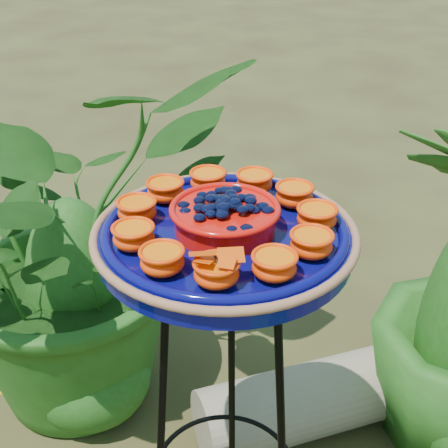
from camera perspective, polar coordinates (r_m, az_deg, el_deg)
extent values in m
torus|color=black|center=(1.04, 0.08, -2.91)|extent=(0.24, 0.24, 0.01)
cylinder|color=black|center=(1.40, 0.70, -14.11)|extent=(0.02, 0.08, 0.82)
cylinder|color=#060850|center=(1.03, 0.08, -1.52)|extent=(0.42, 0.42, 0.04)
torus|color=#9A6645|center=(1.02, 0.08, -0.71)|extent=(0.44, 0.44, 0.01)
torus|color=#060850|center=(1.02, 0.08, -0.53)|extent=(0.40, 0.40, 0.02)
cylinder|color=red|center=(1.01, 0.08, 0.39)|extent=(0.17, 0.17, 0.04)
torus|color=red|center=(1.00, 0.09, 1.41)|extent=(0.18, 0.18, 0.01)
ellipsoid|color=black|center=(1.00, 0.09, 1.69)|extent=(0.15, 0.15, 0.03)
ellipsoid|color=#FB3402|center=(1.03, 8.47, 0.43)|extent=(0.07, 0.07, 0.03)
cylinder|color=#E05F04|center=(1.02, 8.53, 1.23)|extent=(0.06, 0.06, 0.01)
ellipsoid|color=#FB3402|center=(1.10, 6.44, 2.47)|extent=(0.07, 0.07, 0.03)
cylinder|color=#E05F04|center=(1.09, 6.49, 3.23)|extent=(0.06, 0.06, 0.01)
ellipsoid|color=#FB3402|center=(1.14, 2.81, 3.67)|extent=(0.07, 0.07, 0.03)
cylinder|color=#E05F04|center=(1.13, 2.83, 4.41)|extent=(0.06, 0.06, 0.01)
ellipsoid|color=#FB3402|center=(1.14, -1.46, 3.83)|extent=(0.07, 0.07, 0.03)
cylinder|color=#E05F04|center=(1.13, -1.47, 4.57)|extent=(0.06, 0.06, 0.01)
ellipsoid|color=#FB3402|center=(1.11, -5.37, 2.91)|extent=(0.07, 0.07, 0.03)
cylinder|color=#E05F04|center=(1.10, -5.41, 3.67)|extent=(0.06, 0.06, 0.01)
ellipsoid|color=#FB3402|center=(1.05, -7.95, 1.08)|extent=(0.07, 0.07, 0.03)
cylinder|color=#E05F04|center=(1.04, -8.01, 1.86)|extent=(0.06, 0.06, 0.01)
ellipsoid|color=#FB3402|center=(0.98, -8.24, -1.30)|extent=(0.07, 0.07, 0.03)
cylinder|color=#E05F04|center=(0.97, -8.31, -0.48)|extent=(0.06, 0.06, 0.01)
ellipsoid|color=#FB3402|center=(0.91, -5.66, -3.52)|extent=(0.07, 0.07, 0.03)
cylinder|color=#E05F04|center=(0.90, -5.71, -2.66)|extent=(0.06, 0.06, 0.01)
ellipsoid|color=#FB3402|center=(0.88, -0.70, -4.62)|extent=(0.07, 0.07, 0.03)
cylinder|color=#E05F04|center=(0.87, -0.71, -3.74)|extent=(0.06, 0.06, 0.01)
ellipsoid|color=#FB3402|center=(0.90, 4.61, -3.99)|extent=(0.07, 0.07, 0.03)
cylinder|color=#E05F04|center=(0.89, 4.65, -3.12)|extent=(0.06, 0.06, 0.01)
ellipsoid|color=#FB3402|center=(0.96, 7.98, -1.99)|extent=(0.07, 0.07, 0.03)
cylinder|color=#E05F04|center=(0.95, 8.05, -1.15)|extent=(0.06, 0.06, 0.01)
cylinder|color=black|center=(0.87, -0.71, -3.23)|extent=(0.01, 0.03, 0.00)
cube|color=#FC4805|center=(0.87, -2.03, -2.71)|extent=(0.04, 0.03, 0.01)
cube|color=#FC4805|center=(0.87, 0.66, -2.86)|extent=(0.04, 0.03, 0.01)
cylinder|color=gray|center=(1.81, 7.70, -15.73)|extent=(0.65, 0.45, 0.21)
imported|color=#1E4A13|center=(1.75, -13.84, -1.39)|extent=(1.19, 1.20, 1.01)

